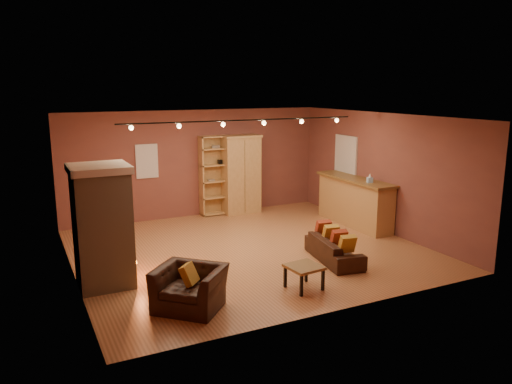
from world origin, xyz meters
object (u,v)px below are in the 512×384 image
fireplace (103,226)px  bookcase (215,175)px  coffee_table (304,269)px  bar_counter (355,201)px  loveseat (334,245)px  armoire (241,174)px  armchair (189,281)px

fireplace → bookcase: bookcase is taller
bookcase → coffee_table: size_ratio=3.51×
bar_counter → coffee_table: bearing=-138.2°
fireplace → loveseat: fireplace is taller
loveseat → bar_counter: bearing=-35.6°
armoire → armchair: size_ratio=1.78×
bookcase → armoire: bearing=-13.0°
armoire → coffee_table: size_ratio=3.51×
bar_counter → coffee_table: bar_counter is taller
loveseat → bookcase: bearing=18.9°
armoire → bar_counter: (2.02, -2.38, -0.47)m
armchair → bookcase: bearing=107.7°
fireplace → loveseat: (4.28, -0.75, -0.73)m
fireplace → bar_counter: 6.37m
fireplace → bookcase: bearing=46.5°
fireplace → armoire: bearing=40.3°
bar_counter → bookcase: bearing=136.8°
armchair → armoire: bearing=101.3°
bookcase → armoire: size_ratio=1.00×
armoire → coffee_table: bearing=-103.0°
bookcase → bar_counter: (2.70, -2.54, -0.48)m
armoire → armchair: armoire is taller
armoire → armchair: (-3.21, -5.13, -0.62)m
armoire → coffee_table: 5.45m
armoire → bar_counter: bearing=-49.7°
bar_counter → armchair: size_ratio=2.08×
bar_counter → armoire: bearing=130.3°
armchair → coffee_table: armchair is taller
bookcase → coffee_table: (-0.54, -5.43, -0.73)m
bookcase → armoire: (0.68, -0.16, -0.01)m
coffee_table → bookcase: bearing=84.3°
bookcase → armoire: bookcase is taller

